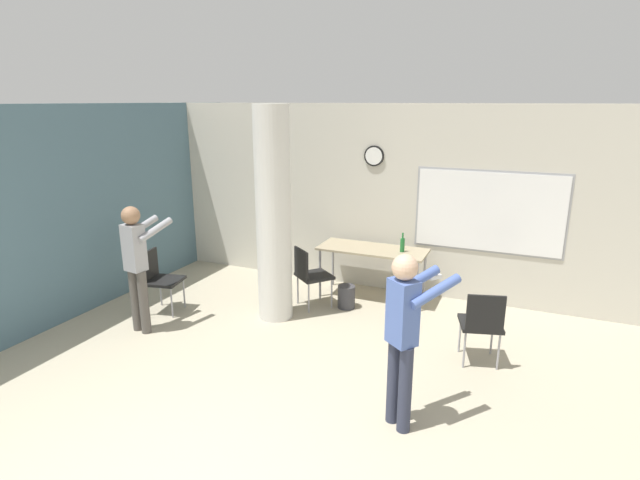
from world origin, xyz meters
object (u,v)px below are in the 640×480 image
at_px(bottle_on_table, 402,245).
at_px(person_playing_side, 404,328).
at_px(folding_table, 373,252).
at_px(chair_by_left_wall, 159,276).
at_px(chair_mid_room, 482,322).
at_px(chair_table_left, 310,273).
at_px(person_watching_back, 137,259).

relative_size(bottle_on_table, person_playing_side, 0.17).
bearing_deg(folding_table, bottle_on_table, 0.96).
distance_m(folding_table, chair_by_left_wall, 3.02).
bearing_deg(folding_table, person_playing_side, -67.50).
xyz_separation_m(folding_table, person_playing_side, (1.16, -2.80, 0.25)).
bearing_deg(chair_mid_room, chair_table_left, 163.27).
bearing_deg(person_watching_back, bottle_on_table, 38.63).
relative_size(folding_table, bottle_on_table, 5.67).
distance_m(bottle_on_table, chair_by_left_wall, 3.41).
height_order(bottle_on_table, chair_table_left, bottle_on_table).
bearing_deg(bottle_on_table, person_watching_back, -141.37).
bearing_deg(folding_table, chair_mid_room, -39.45).
xyz_separation_m(folding_table, chair_by_left_wall, (-2.53, -1.63, -0.19)).
height_order(folding_table, bottle_on_table, bottle_on_table).
bearing_deg(person_playing_side, chair_table_left, 131.15).
distance_m(chair_mid_room, chair_by_left_wall, 4.23).
relative_size(chair_by_left_wall, chair_table_left, 1.00).
distance_m(folding_table, bottle_on_table, 0.46).
distance_m(folding_table, chair_table_left, 0.99).
xyz_separation_m(chair_mid_room, chair_table_left, (-2.39, 0.72, 0.00)).
xyz_separation_m(folding_table, chair_mid_room, (1.69, -1.39, -0.19)).
bearing_deg(bottle_on_table, person_playing_side, -75.51).
bearing_deg(chair_table_left, folding_table, 43.92).
bearing_deg(chair_mid_room, folding_table, 140.55).
relative_size(bottle_on_table, chair_mid_room, 0.32).
bearing_deg(chair_table_left, chair_mid_room, -16.73).
relative_size(folding_table, chair_mid_room, 1.80).
bearing_deg(person_playing_side, chair_mid_room, 69.34).
bearing_deg(chair_table_left, person_watching_back, -136.88).
relative_size(chair_mid_room, person_watching_back, 0.54).
relative_size(folding_table, person_playing_side, 0.97).
relative_size(chair_table_left, person_playing_side, 0.54).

